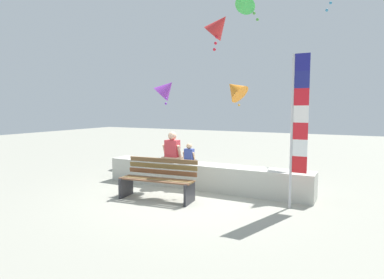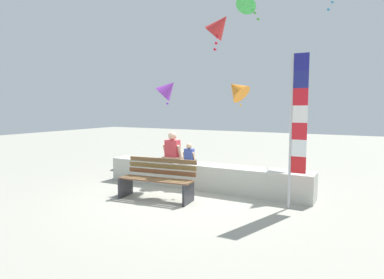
# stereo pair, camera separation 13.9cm
# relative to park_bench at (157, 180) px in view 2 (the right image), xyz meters

# --- Properties ---
(ground_plane) EXTENTS (40.00, 40.00, 0.00)m
(ground_plane) POSITION_rel_park_bench_xyz_m (0.47, 0.49, -0.42)
(ground_plane) COLOR gray
(seawall_ledge) EXTENTS (5.34, 0.61, 0.62)m
(seawall_ledge) POSITION_rel_park_bench_xyz_m (0.47, 1.32, -0.11)
(seawall_ledge) COLOR #B8B8AC
(seawall_ledge) RESTS_ON ground
(park_bench) EXTENTS (1.73, 0.77, 0.88)m
(park_bench) POSITION_rel_park_bench_xyz_m (0.00, 0.00, 0.00)
(park_bench) COLOR brown
(park_bench) RESTS_ON ground
(person_adult) EXTENTS (0.51, 0.37, 0.78)m
(person_adult) POSITION_rel_park_bench_xyz_m (-0.41, 1.30, 0.50)
(person_adult) COLOR tan
(person_adult) RESTS_ON seawall_ledge
(person_child) EXTENTS (0.33, 0.24, 0.51)m
(person_child) POSITION_rel_park_bench_xyz_m (0.09, 1.30, 0.40)
(person_child) COLOR #353553
(person_child) RESTS_ON seawall_ledge
(flag_banner) EXTENTS (0.33, 0.05, 3.06)m
(flag_banner) POSITION_rel_park_bench_xyz_m (2.82, 0.66, 1.32)
(flag_banner) COLOR #B7B7BC
(flag_banner) RESTS_ON ground
(kite_green) EXTENTS (0.66, 0.77, 0.94)m
(kite_green) POSITION_rel_park_bench_xyz_m (0.99, 3.03, 4.52)
(kite_green) COLOR green
(kite_red) EXTENTS (0.90, 0.78, 1.18)m
(kite_red) POSITION_rel_park_bench_xyz_m (0.30, 2.65, 3.87)
(kite_red) COLOR red
(kite_purple) EXTENTS (1.11, 1.02, 1.03)m
(kite_purple) POSITION_rel_park_bench_xyz_m (-2.30, 4.07, 2.27)
(kite_purple) COLOR purple
(kite_orange) EXTENTS (1.02, 0.88, 1.04)m
(kite_orange) POSITION_rel_park_bench_xyz_m (0.01, 4.77, 2.22)
(kite_orange) COLOR orange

